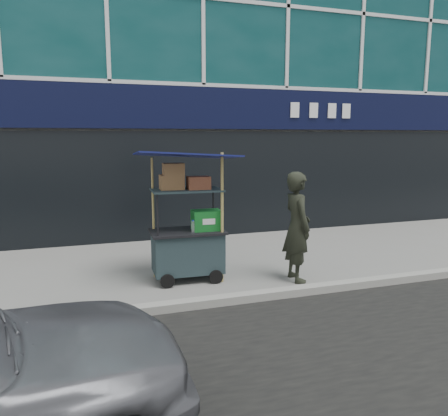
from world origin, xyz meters
name	(u,v)px	position (x,y,z in m)	size (l,w,h in m)	color
ground	(276,293)	(0.00, 0.00, 0.00)	(80.00, 80.00, 0.00)	slate
curb	(282,293)	(0.00, -0.20, 0.06)	(80.00, 0.18, 0.12)	gray
vendor_cart	(188,235)	(-1.07, 1.00, 0.73)	(1.58, 1.15, 2.09)	#1A292C
vendor_man	(297,227)	(0.56, 0.44, 0.87)	(0.64, 0.42, 1.75)	black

